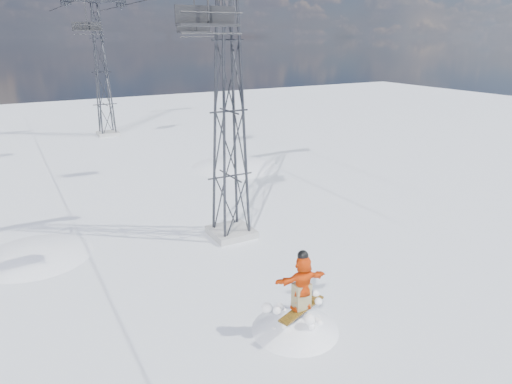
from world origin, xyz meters
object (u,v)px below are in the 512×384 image
lift_tower_near (229,112)px  lift_chair_near (208,18)px  snowboarder_jump (294,373)px  lift_tower_far (102,72)px

lift_tower_near → lift_chair_near: 5.18m
lift_tower_near → snowboarder_jump: (-1.38, -7.15, -7.10)m
lift_chair_near → snowboarder_jump: bearing=-78.3°
lift_tower_far → snowboarder_jump: bearing=-92.5°
lift_tower_near → snowboarder_jump: lift_tower_near is taller
lift_tower_near → lift_tower_far: size_ratio=1.00×
snowboarder_jump → lift_chair_near: size_ratio=2.76×
lift_tower_far → lift_chair_near: lift_tower_far is taller
lift_tower_near → snowboarder_jump: 10.17m
lift_chair_near → lift_tower_near: bearing=55.4°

